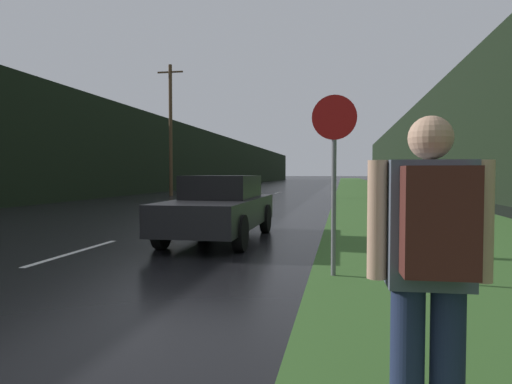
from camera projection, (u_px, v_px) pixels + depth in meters
grass_verge at (373, 192)px, 38.28m from camera, size 6.00×240.00×0.02m
lane_stripe_b at (75, 252)px, 8.77m from camera, size 0.12×3.00×0.01m
lane_stripe_c at (193, 218)px, 15.64m from camera, size 0.12×3.00×0.01m
lane_stripe_d at (238, 204)px, 22.52m from camera, size 0.12×3.00×0.01m
lane_stripe_e at (262, 197)px, 29.39m from camera, size 0.12×3.00×0.01m
lane_stripe_f at (278, 193)px, 36.26m from camera, size 0.12×3.00×0.01m
treeline_far_side at (201, 159)px, 51.34m from camera, size 2.00×140.00×6.25m
treeline_near_side at (427, 146)px, 46.81m from camera, size 2.00×140.00×8.83m
utility_pole_far at (171, 129)px, 31.14m from camera, size 1.80×0.24×8.93m
stop_sign at (334, 167)px, 6.62m from camera, size 0.65×0.07×2.65m
hitchhiker_with_backpack at (430, 266)px, 2.33m from camera, size 0.63×0.43×1.81m
car_passing_near at (220, 207)px, 10.49m from camera, size 1.83×4.78×1.47m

